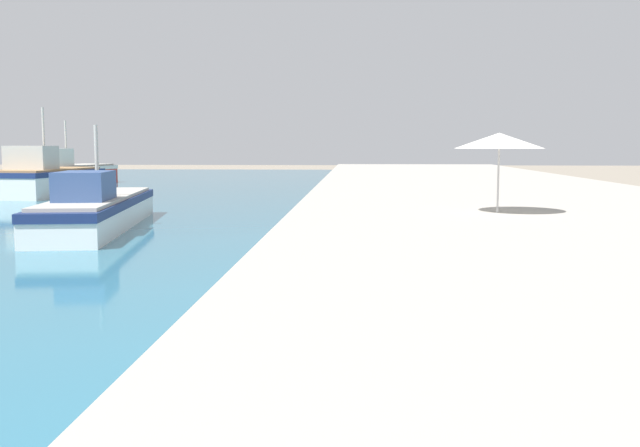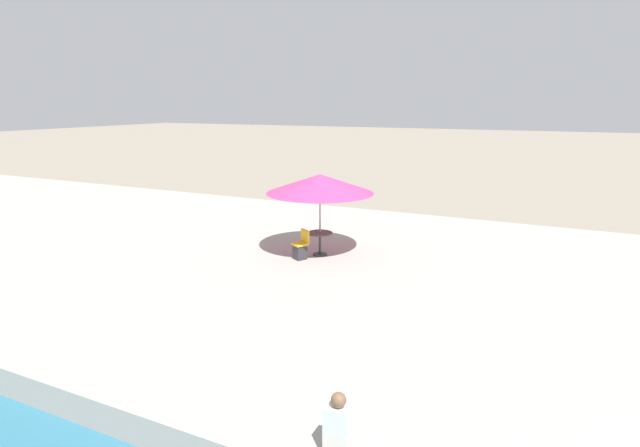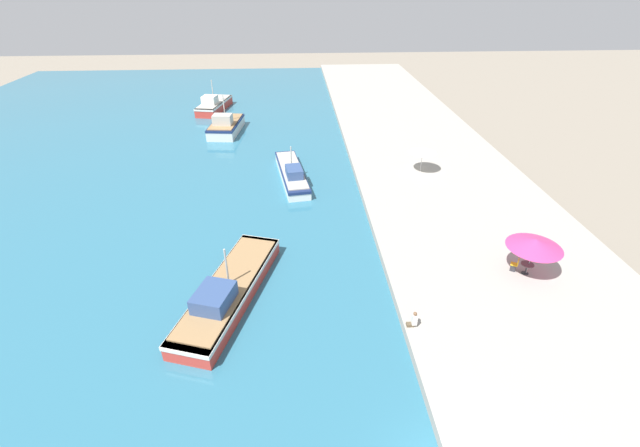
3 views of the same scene
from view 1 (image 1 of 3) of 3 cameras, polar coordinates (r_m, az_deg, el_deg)
The scene contains 5 objects.
quay_promenade at distance 31.02m, azimuth 14.03°, elevation 1.78°, with size 16.00×90.00×0.62m.
fishing_boat_mid at distance 23.34m, azimuth -17.39°, elevation 1.17°, with size 3.43×10.01×3.24m.
fishing_boat_far at distance 39.41m, azimuth -21.21°, elevation 3.38°, with size 3.91×7.41×4.52m.
fishing_boat_distant at distance 49.51m, azimuth -19.67°, elevation 3.88°, with size 4.28×8.51×4.19m.
cafe_umbrella_white at distance 22.02m, azimuth 14.15°, elevation 6.44°, with size 2.65×2.65×2.39m.
Camera 1 is at (2.10, 6.64, 2.66)m, focal length 40.00 mm.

